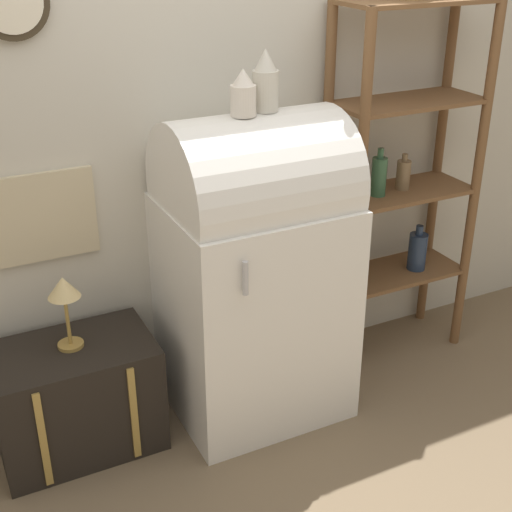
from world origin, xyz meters
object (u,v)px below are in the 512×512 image
Objects in this scene: refrigerator at (255,267)px; vase_center at (265,82)px; vase_left at (243,94)px; desk_lamp at (64,294)px; suitcase_trunk at (77,397)px.

refrigerator is 0.82m from vase_center.
desk_lamp is at bearing 172.68° from vase_left.
refrigerator is 0.79m from vase_left.
vase_center is (0.12, 0.03, 0.03)m from vase_left.
vase_center reaches higher than suitcase_trunk.
vase_center reaches higher than refrigerator.
vase_left is 0.74× the size of vase_center.
suitcase_trunk is 3.70× the size of vase_left.
vase_left is 1.09m from desk_lamp.
suitcase_trunk is 1.58m from vase_center.
vase_center is 0.77× the size of desk_lamp.
vase_left is (0.78, -0.09, 1.27)m from suitcase_trunk.
refrigerator is 2.07× the size of suitcase_trunk.
desk_lamp is (0.01, 0.01, 0.51)m from suitcase_trunk.
refrigerator is at bearing 14.99° from vase_left.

